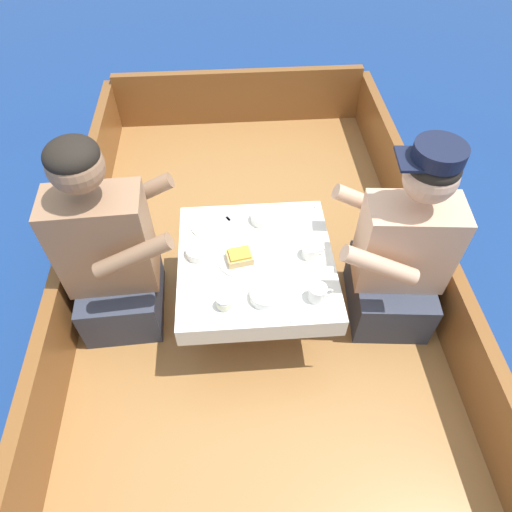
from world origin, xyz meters
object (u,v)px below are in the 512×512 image
sandwich (240,257)px  tin_can (224,302)px  person_starboard (400,255)px  coffee_cup_starboard (311,251)px  person_port (110,255)px  coffee_cup_port (318,293)px

sandwich → tin_can: size_ratio=1.88×
person_starboard → coffee_cup_starboard: bearing=0.4°
person_port → sandwich: size_ratio=8.13×
coffee_cup_port → person_starboard: bearing=25.9°
person_port → person_starboard: person_port is taller
tin_can → sandwich: bearing=72.5°
person_port → tin_can: size_ratio=15.26×
person_port → coffee_cup_starboard: (0.90, -0.05, 0.01)m
coffee_cup_port → coffee_cup_starboard: size_ratio=0.99×
tin_can → coffee_cup_starboard: bearing=32.3°
sandwich → coffee_cup_port: (0.31, -0.22, 0.00)m
person_starboard → coffee_cup_port: 0.46m
person_port → coffee_cup_starboard: 0.90m
coffee_cup_port → coffee_cup_starboard: 0.23m
person_starboard → coffee_cup_port: size_ratio=9.56×
person_port → person_starboard: size_ratio=1.03×
person_starboard → sandwich: 0.72m
coffee_cup_port → coffee_cup_starboard: coffee_cup_port is taller
person_starboard → sandwich: person_starboard is taller
person_starboard → sandwich: bearing=3.7°
person_starboard → coffee_cup_port: person_starboard is taller
sandwich → coffee_cup_port: size_ratio=1.21×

